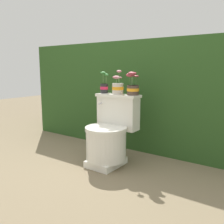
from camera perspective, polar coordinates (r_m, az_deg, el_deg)
name	(u,v)px	position (r m, az deg, el deg)	size (l,w,h in m)	color
ground_plane	(100,164)	(2.65, -2.70, -11.69)	(12.00, 12.00, 0.00)	#75664C
hedge_backdrop	(146,94)	(3.31, 7.76, 4.14)	(3.23, 0.81, 1.30)	#284C1E
toilet	(109,135)	(2.56, -0.59, -5.31)	(0.47, 0.51, 0.71)	silver
potted_plant_left	(104,86)	(2.72, -1.80, 6.04)	(0.09, 0.09, 0.23)	#262628
potted_plant_midleft	(118,87)	(2.61, 1.32, 5.81)	(0.14, 0.12, 0.25)	beige
potted_plant_middle	(133,86)	(2.52, 4.74, 5.87)	(0.14, 0.13, 0.23)	#47382D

